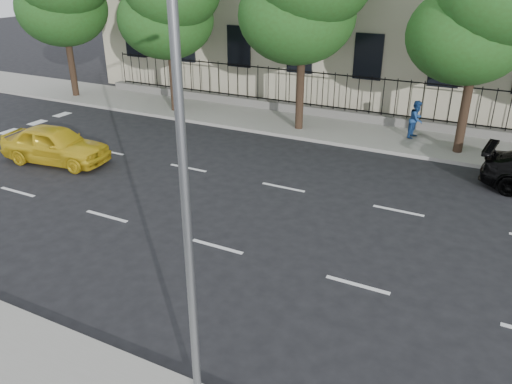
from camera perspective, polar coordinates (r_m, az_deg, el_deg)
ground at (r=12.27m, az=-10.60°, el=-11.52°), size 120.00×120.00×0.00m
far_sidewalk at (r=23.66m, az=10.15°, el=6.90°), size 60.00×4.00×0.15m
lane_markings at (r=15.67m, az=-0.21°, el=-2.46°), size 49.60×4.62×0.01m
iron_fence at (r=25.07m, az=11.45°, el=9.17°), size 30.00×0.50×2.20m
street_light at (r=7.33m, az=-6.23°, el=8.54°), size 0.25×3.32×8.05m
tree_d at (r=21.09m, az=24.72°, el=19.03°), size 5.34×4.94×8.84m
yellow_taxi at (r=20.99m, az=-21.96°, el=5.06°), size 4.50×2.27×1.47m
pedestrian_far at (r=23.01m, az=17.86°, el=7.91°), size 0.77×0.91×1.64m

